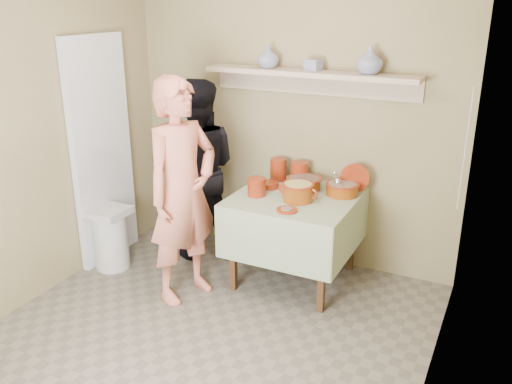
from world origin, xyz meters
The scene contains 22 objects.
ground centered at (0.00, 0.00, 0.00)m, with size 3.50×3.50×0.00m, color #665E50.
tile_panel centered at (-1.46, 0.95, 1.00)m, with size 0.06×0.70×2.00m, color silver.
plate_stack_a centered at (-0.05, 1.59, 0.86)m, with size 0.14×0.14×0.19m, color maroon.
plate_stack_b centered at (0.14, 1.61, 0.85)m, with size 0.15×0.15×0.18m, color maroon.
bowl_stack centered at (-0.04, 1.14, 0.84)m, with size 0.15×0.15×0.15m, color maroon.
empty_bowl centered at (-0.03, 1.36, 0.79)m, with size 0.17×0.17×0.05m, color maroon.
propped_lid centered at (0.64, 1.58, 0.88)m, with size 0.24×0.24×0.02m, color maroon.
vase_right centered at (0.69, 1.64, 1.83)m, with size 0.20×0.20×0.21m, color navy.
vase_left centered at (-0.17, 1.63, 1.81)m, with size 0.18×0.18×0.19m, color navy.
ceramic_box centered at (0.23, 1.64, 1.77)m, with size 0.13×0.09×0.09m, color navy.
person_cook centered at (-0.44, 0.67, 0.88)m, with size 0.64×0.42×1.76m, color #CB6E57.
person_helper centered at (-0.75, 1.36, 0.82)m, with size 0.79×0.62×1.63m, color black.
room_shell centered at (0.00, 0.00, 1.61)m, with size 3.04×3.54×2.62m.
serving_table centered at (0.25, 1.28, 0.64)m, with size 0.97×0.97×0.76m.
cazuela_meat_a centered at (0.25, 1.46, 0.82)m, with size 0.30×0.30×0.10m.
cazuela_meat_b centered at (0.58, 1.47, 0.82)m, with size 0.28×0.28×0.10m.
ladle centered at (0.54, 1.47, 0.87)m, with size 0.08×0.26×0.19m.
cazuela_rice centered at (0.31, 1.18, 0.85)m, with size 0.33×0.25×0.14m.
front_plate centered at (0.32, 0.94, 0.77)m, with size 0.16×0.16×0.03m.
wall_shelf centered at (0.20, 1.65, 1.67)m, with size 1.80×0.25×0.21m.
trash_bin centered at (-1.29, 0.77, 0.28)m, with size 0.32×0.32×0.56m.
electrical_cord centered at (1.47, 1.48, 1.25)m, with size 0.01×0.05×0.90m.
Camera 1 is at (1.79, -2.56, 2.29)m, focal length 38.00 mm.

